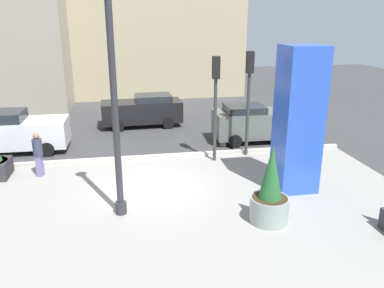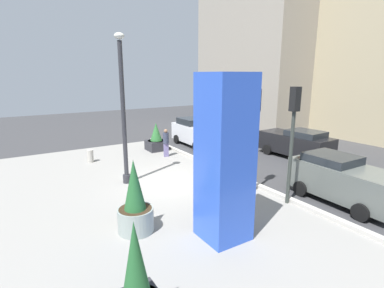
{
  "view_description": "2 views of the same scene",
  "coord_description": "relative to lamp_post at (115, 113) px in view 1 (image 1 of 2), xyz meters",
  "views": [
    {
      "loc": [
        -0.85,
        -13.04,
        5.96
      ],
      "look_at": [
        1.34,
        -0.69,
        1.85
      ],
      "focal_mm": 36.53,
      "sensor_mm": 36.0,
      "label": 1
    },
    {
      "loc": [
        11.68,
        -6.12,
        5.01
      ],
      "look_at": [
        1.87,
        0.03,
        2.27
      ],
      "focal_mm": 27.53,
      "sensor_mm": 36.0,
      "label": 2
    }
  ],
  "objects": [
    {
      "name": "traffic_light_corner",
      "position": [
        4.01,
        4.2,
        -0.28
      ],
      "size": [
        0.28,
        0.42,
        4.44
      ],
      "color": "#333833",
      "rests_on": "ground_plane"
    },
    {
      "name": "car_curb_east",
      "position": [
        1.31,
        10.38,
        -2.38
      ],
      "size": [
        4.51,
        2.14,
        1.77
      ],
      "color": "black",
      "rests_on": "ground_plane"
    },
    {
      "name": "car_passing_lane",
      "position": [
        -4.63,
        6.95,
        -2.34
      ],
      "size": [
        4.37,
        2.15,
        1.91
      ],
      "color": "silver",
      "rests_on": "ground_plane"
    },
    {
      "name": "traffic_light_far_side",
      "position": [
        5.58,
        4.64,
        -0.19
      ],
      "size": [
        0.28,
        0.42,
        4.58
      ],
      "color": "#333833",
      "rests_on": "ground_plane"
    },
    {
      "name": "pedestrian_on_sidewalk",
      "position": [
        -3.09,
        3.68,
        -2.31
      ],
      "size": [
        0.44,
        0.44,
        1.75
      ],
      "color": "slate",
      "rests_on": "ground_plane"
    },
    {
      "name": "potted_plant_near_left",
      "position": [
        4.42,
        -1.29,
        -2.37
      ],
      "size": [
        1.16,
        1.16,
        2.45
      ],
      "color": "gray",
      "rests_on": "ground_plane"
    },
    {
      "name": "ground_plane",
      "position": [
        1.12,
        5.73,
        -3.29
      ],
      "size": [
        60.0,
        60.0,
        0.0
      ],
      "primitive_type": "plane",
      "color": "#38383A"
    },
    {
      "name": "pedestrian_crossing",
      "position": [
        4.92,
        6.07,
        -2.42
      ],
      "size": [
        0.51,
        0.51,
        1.57
      ],
      "color": "#B2AD9E",
      "rests_on": "ground_plane"
    },
    {
      "name": "curb_strip",
      "position": [
        1.12,
        4.85,
        -3.21
      ],
      "size": [
        18.0,
        0.24,
        0.16
      ],
      "primitive_type": "cube",
      "color": "#B7B2A8",
      "rests_on": "ground_plane"
    },
    {
      "name": "plaza_pavement",
      "position": [
        1.12,
        -0.27,
        -3.29
      ],
      "size": [
        18.0,
        10.0,
        0.02
      ],
      "primitive_type": "cube",
      "color": "gray",
      "rests_on": "ground_plane"
    },
    {
      "name": "art_pillar_blue",
      "position": [
        6.18,
        0.92,
        -0.75
      ],
      "size": [
        1.36,
        1.36,
        5.08
      ],
      "primitive_type": "cube",
      "color": "blue",
      "rests_on": "ground_plane"
    },
    {
      "name": "lamp_post",
      "position": [
        0.0,
        0.0,
        0.0
      ],
      "size": [
        0.44,
        0.44,
        6.75
      ],
      "color": "#2D2D33",
      "rests_on": "ground_plane"
    },
    {
      "name": "car_intersection",
      "position": [
        6.62,
        6.59,
        -2.35
      ],
      "size": [
        4.18,
        2.14,
        1.83
      ],
      "color": "#565B56",
      "rests_on": "ground_plane"
    }
  ]
}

